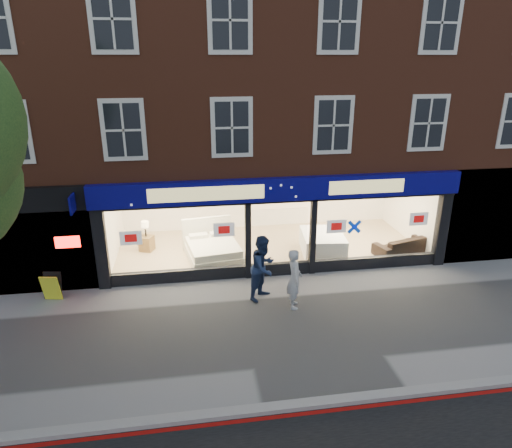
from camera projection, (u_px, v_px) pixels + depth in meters
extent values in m
plane|color=gray|center=(303.00, 326.00, 12.09)|extent=(120.00, 120.00, 0.00)
cube|color=#8C0A07|center=(342.00, 409.00, 9.21)|extent=(60.00, 0.10, 0.01)
cube|color=gray|center=(339.00, 400.00, 9.38)|extent=(60.00, 0.25, 0.12)
cube|color=tan|center=(268.00, 247.00, 16.93)|extent=(11.00, 4.50, 0.10)
cube|color=brown|center=(261.00, 58.00, 16.27)|extent=(19.00, 8.00, 6.70)
cube|color=#08076D|center=(283.00, 189.00, 13.73)|extent=(11.40, 0.28, 0.70)
cube|color=black|center=(280.00, 269.00, 14.87)|extent=(11.00, 0.18, 0.40)
cube|color=black|center=(101.00, 248.00, 13.66)|extent=(0.35, 0.30, 2.60)
cube|color=black|center=(441.00, 228.00, 15.26)|extent=(0.35, 0.30, 2.60)
cube|color=white|center=(177.00, 240.00, 13.89)|extent=(4.20, 0.02, 2.10)
cube|color=white|center=(379.00, 228.00, 14.84)|extent=(4.20, 0.02, 2.10)
cube|color=white|center=(279.00, 240.00, 14.70)|extent=(1.80, 0.02, 2.10)
cube|color=silver|center=(258.00, 197.00, 18.59)|extent=(11.00, 0.20, 2.60)
cube|color=#FFEAC6|center=(269.00, 180.00, 16.05)|extent=(11.00, 4.50, 0.12)
cube|color=black|center=(27.00, 238.00, 13.47)|extent=(3.80, 0.60, 3.30)
cube|color=#FF140C|center=(68.00, 242.00, 13.33)|extent=(0.70, 0.04, 0.35)
cube|color=black|center=(495.00, 214.00, 15.57)|extent=(4.00, 0.40, 3.30)
cube|color=white|center=(213.00, 255.00, 15.72)|extent=(1.96, 2.21, 0.35)
cube|color=white|center=(213.00, 247.00, 15.62)|extent=(1.88, 2.12, 0.25)
cube|color=white|center=(207.00, 233.00, 16.52)|extent=(1.77, 0.38, 1.19)
cube|color=white|center=(198.00, 236.00, 16.09)|extent=(0.68, 0.41, 0.12)
cube|color=white|center=(219.00, 233.00, 16.30)|extent=(0.68, 0.41, 0.12)
cube|color=brown|center=(147.00, 243.00, 16.43)|extent=(0.59, 0.59, 0.55)
cube|color=white|center=(322.00, 249.00, 16.32)|extent=(1.63, 1.97, 0.24)
cube|color=white|center=(322.00, 243.00, 16.23)|extent=(1.63, 1.97, 0.24)
cube|color=white|center=(323.00, 237.00, 16.15)|extent=(1.63, 1.97, 0.24)
imported|color=black|center=(402.00, 245.00, 16.23)|extent=(2.22, 1.36, 0.61)
cube|color=yellow|center=(52.00, 287.00, 13.26)|extent=(0.59, 0.44, 0.82)
imported|color=#B5B7BD|center=(294.00, 279.00, 12.73)|extent=(0.50, 0.69, 1.75)
imported|color=#1B2A4D|center=(263.00, 267.00, 13.19)|extent=(1.18, 1.19, 1.94)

